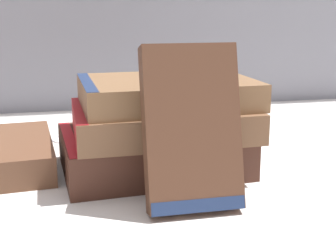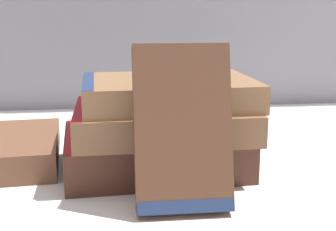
{
  "view_description": "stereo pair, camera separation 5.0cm",
  "coord_description": "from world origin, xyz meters",
  "px_view_note": "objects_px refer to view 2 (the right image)",
  "views": [
    {
      "loc": [
        -0.09,
        -0.45,
        0.18
      ],
      "look_at": [
        0.01,
        0.03,
        0.07
      ],
      "focal_mm": 50.0,
      "sensor_mm": 36.0,
      "label": 1
    },
    {
      "loc": [
        -0.04,
        -0.46,
        0.18
      ],
      "look_at": [
        0.01,
        0.03,
        0.07
      ],
      "focal_mm": 50.0,
      "sensor_mm": 36.0,
      "label": 2
    }
  ],
  "objects_px": {
    "book_leaning_front": "(182,134)",
    "book_flat_bottom": "(151,150)",
    "reading_glasses": "(98,136)",
    "book_flat_middle": "(159,120)",
    "pocket_watch": "(202,79)",
    "book_flat_top": "(164,92)"
  },
  "relations": [
    {
      "from": "book_flat_top",
      "to": "pocket_watch",
      "type": "relative_size",
      "value": 3.66
    },
    {
      "from": "pocket_watch",
      "to": "reading_glasses",
      "type": "height_order",
      "value": "pocket_watch"
    },
    {
      "from": "book_flat_bottom",
      "to": "book_flat_top",
      "type": "bearing_deg",
      "value": -26.27
    },
    {
      "from": "book_flat_bottom",
      "to": "book_flat_middle",
      "type": "distance_m",
      "value": 0.04
    },
    {
      "from": "reading_glasses",
      "to": "book_flat_middle",
      "type": "bearing_deg",
      "value": -53.1
    },
    {
      "from": "book_flat_top",
      "to": "pocket_watch",
      "type": "height_order",
      "value": "pocket_watch"
    },
    {
      "from": "book_flat_middle",
      "to": "reading_glasses",
      "type": "bearing_deg",
      "value": 115.08
    },
    {
      "from": "book_flat_bottom",
      "to": "book_flat_top",
      "type": "xyz_separation_m",
      "value": [
        0.01,
        -0.01,
        0.07
      ]
    },
    {
      "from": "book_leaning_front",
      "to": "book_flat_top",
      "type": "bearing_deg",
      "value": 93.51
    },
    {
      "from": "pocket_watch",
      "to": "book_flat_top",
      "type": "bearing_deg",
      "value": 148.46
    },
    {
      "from": "book_flat_top",
      "to": "reading_glasses",
      "type": "height_order",
      "value": "book_flat_top"
    },
    {
      "from": "book_flat_bottom",
      "to": "book_flat_top",
      "type": "distance_m",
      "value": 0.07
    },
    {
      "from": "book_leaning_front",
      "to": "pocket_watch",
      "type": "distance_m",
      "value": 0.09
    },
    {
      "from": "pocket_watch",
      "to": "book_flat_bottom",
      "type": "bearing_deg",
      "value": 150.94
    },
    {
      "from": "book_flat_middle",
      "to": "book_flat_top",
      "type": "bearing_deg",
      "value": 32.03
    },
    {
      "from": "pocket_watch",
      "to": "reading_glasses",
      "type": "distance_m",
      "value": 0.23
    },
    {
      "from": "book_flat_top",
      "to": "pocket_watch",
      "type": "bearing_deg",
      "value": -34.0
    },
    {
      "from": "book_flat_bottom",
      "to": "book_leaning_front",
      "type": "distance_m",
      "value": 0.12
    },
    {
      "from": "book_leaning_front",
      "to": "book_flat_bottom",
      "type": "bearing_deg",
      "value": 100.79
    },
    {
      "from": "book_flat_middle",
      "to": "book_leaning_front",
      "type": "height_order",
      "value": "book_leaning_front"
    },
    {
      "from": "reading_glasses",
      "to": "pocket_watch",
      "type": "bearing_deg",
      "value": -44.38
    },
    {
      "from": "book_flat_bottom",
      "to": "pocket_watch",
      "type": "distance_m",
      "value": 0.11
    }
  ]
}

